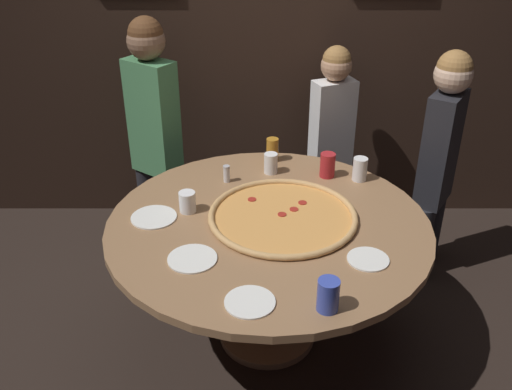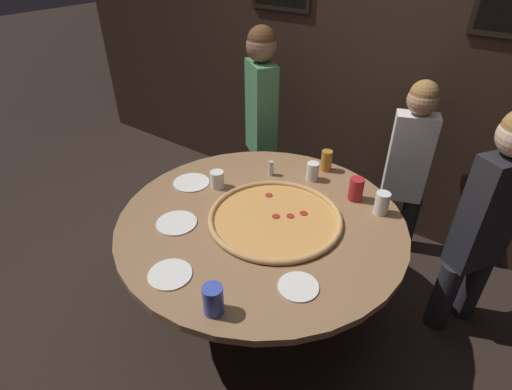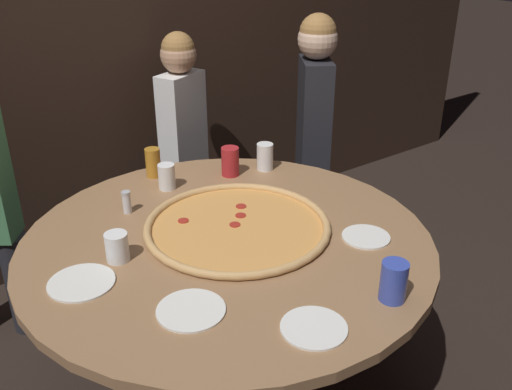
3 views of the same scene
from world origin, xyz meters
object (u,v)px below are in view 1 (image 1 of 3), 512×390
(white_plate_left_side, at_px, (156,217))
(white_plate_beside_cup, at_px, (251,302))
(white_plate_right_side, at_px, (194,259))
(diner_far_left, at_px, (156,122))
(drink_cup_far_left, at_px, (362,169))
(drink_cup_front_edge, at_px, (274,150))
(diner_centre_back, at_px, (334,131))
(dining_table, at_px, (270,244))
(diner_side_left, at_px, (441,154))
(drink_cup_beside_pizza, at_px, (329,165))
(drink_cup_near_left, at_px, (330,295))
(white_plate_near_front, at_px, (370,259))
(giant_pizza, at_px, (284,216))
(drink_cup_centre_back, at_px, (273,163))
(condiment_shaker, at_px, (228,174))
(drink_cup_near_right, at_px, (189,202))

(white_plate_left_side, distance_m, white_plate_beside_cup, 0.80)
(white_plate_right_side, relative_size, diner_far_left, 0.15)
(drink_cup_far_left, relative_size, drink_cup_front_edge, 0.94)
(drink_cup_far_left, bearing_deg, white_plate_right_side, -138.67)
(white_plate_left_side, bearing_deg, diner_centre_back, 47.16)
(diner_far_left, xyz_separation_m, diner_centre_back, (1.14, 0.14, -0.12))
(dining_table, bearing_deg, diner_side_left, 32.82)
(drink_cup_front_edge, xyz_separation_m, diner_centre_back, (0.40, 0.44, -0.07))
(drink_cup_front_edge, height_order, white_plate_right_side, drink_cup_front_edge)
(diner_side_left, bearing_deg, white_plate_right_side, -21.70)
(drink_cup_beside_pizza, bearing_deg, white_plate_left_side, -153.77)
(white_plate_beside_cup, bearing_deg, dining_table, 81.96)
(drink_cup_far_left, bearing_deg, drink_cup_front_edge, 152.78)
(drink_cup_near_left, distance_m, diner_far_left, 1.86)
(drink_cup_far_left, relative_size, white_plate_near_front, 0.71)
(giant_pizza, relative_size, drink_cup_near_left, 5.39)
(giant_pizza, distance_m, drink_cup_centre_back, 0.50)
(dining_table, distance_m, drink_cup_front_edge, 0.71)
(drink_cup_far_left, height_order, diner_centre_back, diner_centre_back)
(white_plate_left_side, height_order, diner_centre_back, diner_centre_back)
(condiment_shaker, relative_size, diner_far_left, 0.06)
(drink_cup_beside_pizza, bearing_deg, white_plate_near_front, -83.16)
(drink_cup_beside_pizza, height_order, drink_cup_near_left, drink_cup_beside_pizza)
(drink_cup_front_edge, relative_size, white_plate_right_side, 0.63)
(drink_cup_far_left, distance_m, white_plate_beside_cup, 1.20)
(giant_pizza, xyz_separation_m, drink_cup_beside_pizza, (0.27, 0.45, 0.06))
(drink_cup_beside_pizza, distance_m, white_plate_left_side, 1.01)
(drink_cup_far_left, height_order, drink_cup_front_edge, drink_cup_front_edge)
(dining_table, relative_size, diner_side_left, 1.13)
(drink_cup_near_left, relative_size, drink_cup_front_edge, 0.99)
(giant_pizza, xyz_separation_m, diner_side_left, (0.94, 0.62, 0.05))
(drink_cup_beside_pizza, xyz_separation_m, drink_cup_near_right, (-0.74, -0.38, -0.02))
(white_plate_near_front, height_order, white_plate_right_side, same)
(drink_cup_front_edge, height_order, diner_centre_back, diner_centre_back)
(drink_cup_beside_pizza, distance_m, drink_cup_near_left, 1.13)
(white_plate_right_side, bearing_deg, drink_cup_near_left, -30.39)
(giant_pizza, relative_size, condiment_shaker, 7.64)
(dining_table, distance_m, white_plate_right_side, 0.48)
(white_plate_left_side, relative_size, white_plate_beside_cup, 1.10)
(white_plate_left_side, height_order, white_plate_right_side, same)
(diner_side_left, bearing_deg, giant_pizza, -23.78)
(giant_pizza, relative_size, diner_centre_back, 0.57)
(dining_table, distance_m, condiment_shaker, 0.51)
(white_plate_right_side, xyz_separation_m, diner_far_left, (-0.36, 1.29, 0.12))
(white_plate_right_side, height_order, diner_far_left, diner_far_left)
(white_plate_left_side, xyz_separation_m, diner_side_left, (1.58, 0.62, 0.05))
(diner_far_left, bearing_deg, dining_table, 161.55)
(dining_table, height_order, giant_pizza, giant_pizza)
(giant_pizza, xyz_separation_m, condiment_shaker, (-0.29, 0.38, 0.04))
(diner_far_left, distance_m, diner_centre_back, 1.16)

